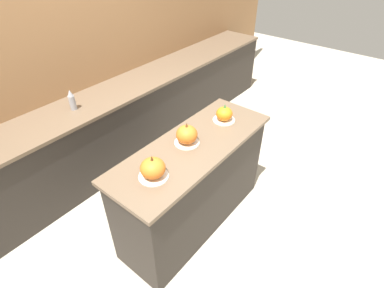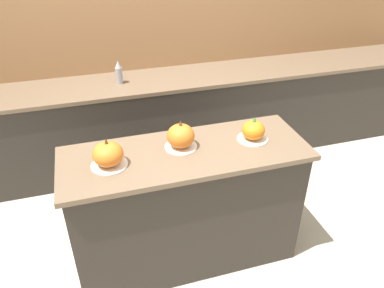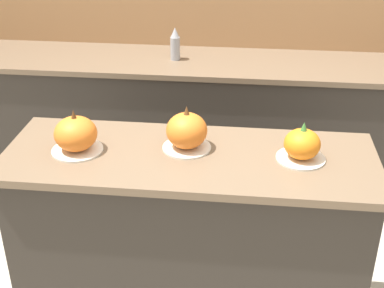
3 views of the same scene
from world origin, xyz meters
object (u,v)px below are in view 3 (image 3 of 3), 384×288
(pumpkin_cake_left, at_px, (76,135))
(pumpkin_cake_right, at_px, (302,145))
(pumpkin_cake_center, at_px, (187,132))
(bottle_tall, at_px, (175,44))

(pumpkin_cake_left, distance_m, pumpkin_cake_right, 0.95)
(pumpkin_cake_left, xyz_separation_m, pumpkin_cake_center, (0.47, 0.07, 0.00))
(pumpkin_cake_center, relative_size, pumpkin_cake_right, 1.02)
(pumpkin_cake_left, height_order, bottle_tall, pumpkin_cake_left)
(pumpkin_cake_left, bearing_deg, bottle_tall, 80.27)
(pumpkin_cake_left, height_order, pumpkin_cake_right, pumpkin_cake_left)
(pumpkin_cake_right, height_order, bottle_tall, same)
(pumpkin_cake_right, bearing_deg, pumpkin_cake_center, 175.06)
(pumpkin_cake_right, bearing_deg, bottle_tall, 118.33)
(pumpkin_cake_center, bearing_deg, pumpkin_cake_right, -4.94)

